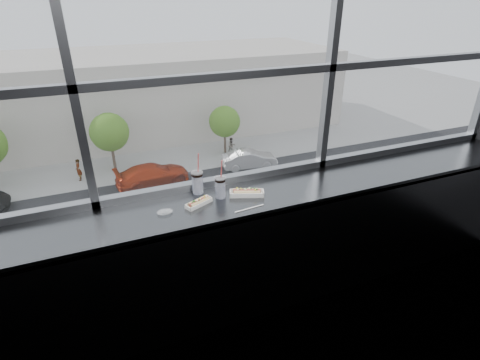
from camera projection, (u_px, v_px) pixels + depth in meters
name	position (u px, v px, depth m)	size (l,w,h in m)	color
wall_back_lower	(221.00, 237.00, 3.44)	(6.00, 6.00, 0.00)	black
window_glass	(215.00, 33.00, 2.66)	(6.00, 6.00, 0.00)	silver
window_mullions	(216.00, 33.00, 2.65)	(6.00, 0.08, 2.40)	gray
counter	(231.00, 202.00, 2.97)	(6.00, 0.55, 0.06)	#555759
counter_fascia	(244.00, 273.00, 3.00)	(6.00, 0.04, 1.04)	#555759
hotdog_tray_left	(199.00, 202.00, 2.86)	(0.23, 0.16, 0.05)	white
hotdog_tray_right	(247.00, 192.00, 2.99)	(0.29, 0.18, 0.07)	white
soda_cup_left	(197.00, 181.00, 3.00)	(0.10, 0.10, 0.35)	white
soda_cup_right	(220.00, 186.00, 2.94)	(0.09, 0.09, 0.33)	white
loose_straw	(250.00, 208.00, 2.82)	(0.01, 0.01, 0.24)	white
wrapper	(165.00, 212.00, 2.76)	(0.11, 0.08, 0.03)	silver
plaza_ground	(102.00, 118.00, 44.62)	(120.00, 120.00, 0.00)	#9A9997
street_asphalt	(126.00, 216.00, 25.17)	(80.00, 10.00, 0.06)	black
far_sidewalk	(114.00, 169.00, 31.79)	(80.00, 6.00, 0.04)	#9A9997
far_building	(99.00, 96.00, 38.27)	(50.00, 14.00, 8.00)	beige
car_near_e	(329.00, 194.00, 25.91)	(5.59, 2.33, 1.86)	#5B60A8
car_far_b	(152.00, 171.00, 28.85)	(6.52, 2.72, 2.17)	#A92306
car_far_c	(249.00, 156.00, 31.62)	(6.16, 2.56, 2.05)	silver
car_near_d	(252.00, 208.00, 23.86)	(6.68, 2.78, 2.23)	beige
car_near_b	(32.00, 258.00, 19.69)	(5.78, 2.41, 1.93)	#2C2929
pedestrian_d	(232.00, 144.00, 34.43)	(0.82, 0.62, 1.85)	#66605B
pedestrian_b	(78.00, 168.00, 29.53)	(0.94, 0.71, 2.12)	#66605B
tree_center	(109.00, 132.00, 30.33)	(3.15, 3.15, 4.92)	#47382B
tree_right	(225.00, 122.00, 33.81)	(2.85, 2.85, 4.45)	#47382B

